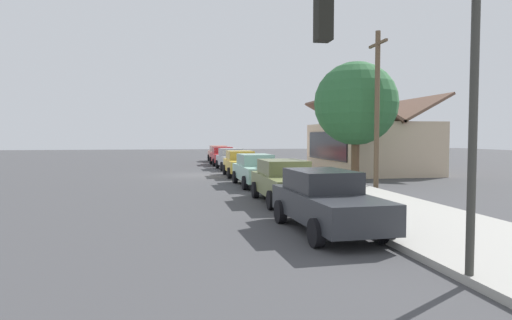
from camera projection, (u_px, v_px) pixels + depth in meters
The scene contains 14 objects.
ground_plane at pixel (197, 175), 28.58m from camera, with size 120.00×120.00×0.00m, color #424244.
sidewalk_curb at pixel (281, 173), 29.56m from camera, with size 60.00×4.20×0.16m, color #A3A099.
car_coral at pixel (219, 153), 44.47m from camera, with size 4.84×2.05×1.59m.
car_cherry at pixel (223, 156), 38.87m from camera, with size 4.70×2.11×1.59m.
car_silver at pixel (231, 159), 33.67m from camera, with size 4.40×2.22×1.59m.
car_mustard at pixel (241, 163), 27.80m from camera, with size 4.46×1.99×1.59m.
car_seafoam at pixel (256, 170), 22.39m from camera, with size 4.88×2.07×1.59m.
car_olive at pixel (285, 181), 16.73m from camera, with size 4.78×2.07×1.59m.
car_charcoal at pixel (326, 200), 11.58m from camera, with size 4.71×2.11×1.59m.
storefront_building at pixel (369, 146), 30.96m from camera, with size 10.06×6.44×5.18m.
shade_tree at pixel (356, 104), 23.71m from camera, with size 4.46×4.46×6.50m.
traffic_light_main at pixel (415, 74), 7.08m from camera, with size 0.37×2.79×5.20m.
utility_pole_wooden at pixel (377, 107), 21.11m from camera, with size 1.80×0.24×7.50m.
fire_hydrant_red at pixel (287, 176), 22.14m from camera, with size 0.22×0.22×0.71m.
Camera 1 is at (28.72, -1.22, 2.48)m, focal length 31.01 mm.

